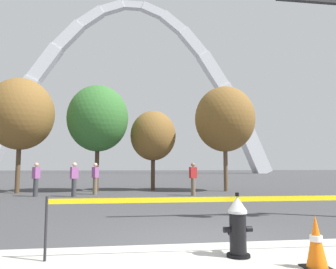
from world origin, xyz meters
TOP-DOWN VIEW (x-y plane):
  - ground_plane at (0.00, 0.00)m, footprint 240.00×240.00m
  - fire_hydrant at (0.40, -0.91)m, footprint 0.46×0.48m
  - caution_tape_barrier at (0.43, -0.80)m, footprint 5.93×0.13m
  - traffic_cone_by_hydrant at (1.27, -1.63)m, footprint 0.36×0.36m
  - monument_arch at (-0.00, 58.45)m, footprint 58.39×3.04m
  - tree_far_left at (-6.95, 12.15)m, footprint 3.53×3.53m
  - tree_left_mid at (-2.89, 12.77)m, footprint 3.48×3.48m
  - tree_center_left at (0.35, 13.20)m, footprint 2.72×2.72m
  - tree_center_right at (4.44, 11.98)m, footprint 3.48×3.48m
  - pedestrian_walking_left at (-5.48, 10.07)m, footprint 0.33×0.39m
  - pedestrian_standing_center at (-3.68, 9.72)m, footprint 0.39×0.36m
  - pedestrian_walking_right at (-2.80, 10.83)m, footprint 0.34×0.39m
  - pedestrian_near_trees at (1.98, 9.54)m, footprint 0.38×0.28m

SIDE VIEW (x-z plane):
  - ground_plane at x=0.00m, z-range 0.00..0.00m
  - traffic_cone_by_hydrant at x=1.27m, z-range -0.01..0.72m
  - fire_hydrant at x=0.40m, z-range -0.03..0.96m
  - caution_tape_barrier at x=0.43m, z-range 0.19..1.15m
  - pedestrian_walking_left at x=-5.48m, z-range 0.02..1.61m
  - pedestrian_standing_center at x=-3.68m, z-range 0.02..1.61m
  - pedestrian_walking_right at x=-2.80m, z-range 0.02..1.61m
  - pedestrian_near_trees at x=1.98m, z-range 0.02..1.61m
  - tree_center_left at x=0.35m, z-range 0.87..5.62m
  - tree_center_right at x=4.44m, z-range 1.12..7.20m
  - tree_left_mid at x=-2.89m, z-range 1.12..7.21m
  - tree_far_left at x=-6.95m, z-range 1.14..7.32m
  - monument_arch at x=0.00m, z-range -1.95..34.53m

